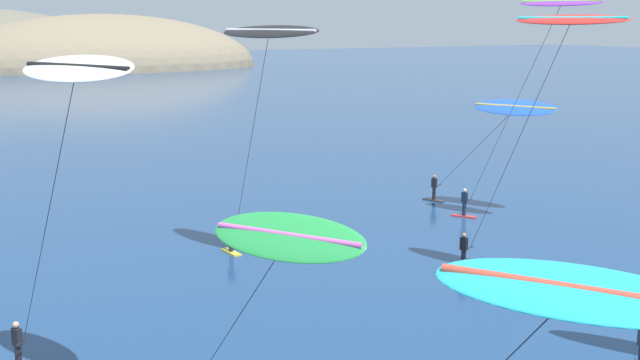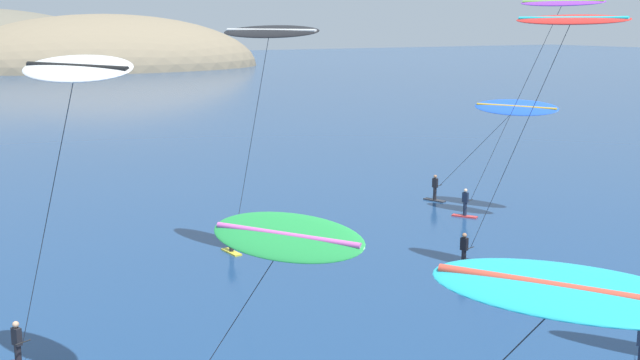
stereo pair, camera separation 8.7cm
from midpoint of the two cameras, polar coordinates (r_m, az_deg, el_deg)
name	(u,v)px [view 1 (the left image)]	position (r m, az deg, el deg)	size (l,w,h in m)	color
headland_island	(49,68)	(214.88, -18.71, 7.56)	(108.86, 64.22, 29.77)	#7A705B
kitesurfer_blue	(509,114)	(49.44, 13.23, 4.62)	(4.29, 8.27, 6.87)	#2D2D33
kitesurfer_cyan	(541,321)	(13.43, 15.24, -9.62)	(4.73, 7.41, 7.58)	silver
kitesurfer_black	(266,46)	(36.88, -3.91, 9.48)	(3.19, 6.79, 11.31)	yellow
kitesurfer_purple	(551,24)	(45.18, 16.08, 10.64)	(4.08, 7.94, 12.66)	red
kitesurfer_red	(560,45)	(34.68, 16.60, 9.21)	(3.07, 7.83, 11.75)	silver
kitesurfer_green	(277,253)	(20.72, -3.19, -5.20)	(3.94, 6.12, 6.57)	#2D2D33
kitesurfer_white	(70,95)	(23.87, -17.44, 5.76)	(3.41, 6.93, 10.54)	red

